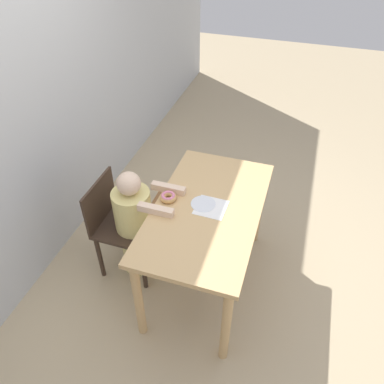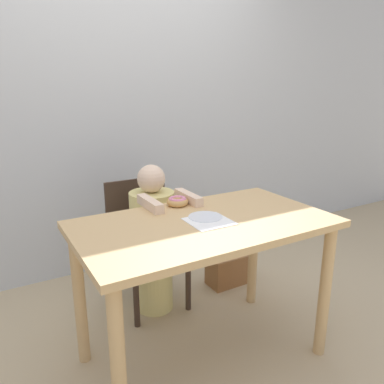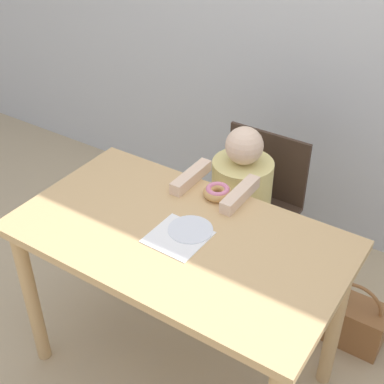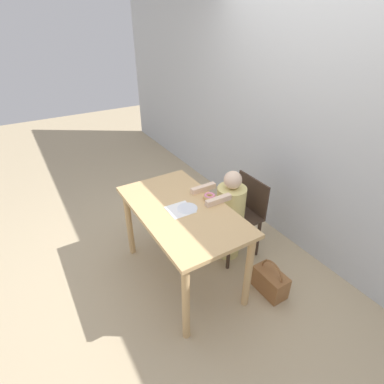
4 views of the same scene
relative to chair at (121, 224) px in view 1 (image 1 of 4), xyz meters
name	(u,v)px [view 1 (image 1 of 4)]	position (x,y,z in m)	size (l,w,h in m)	color
ground_plane	(205,279)	(0.03, -0.67, -0.45)	(12.00, 12.00, 0.00)	tan
wall_back	(23,115)	(0.03, 0.64, 0.80)	(8.00, 0.05, 2.50)	silver
dining_table	(207,221)	(0.03, -0.67, 0.21)	(1.24, 0.71, 0.78)	tan
chair	(121,224)	(0.00, 0.00, 0.00)	(0.42, 0.44, 0.81)	#38281E
child_figure	(135,225)	(0.00, -0.12, 0.02)	(0.28, 0.50, 0.96)	#E0D17F
donut	(168,197)	(0.03, -0.39, 0.35)	(0.12, 0.12, 0.05)	tan
napkin	(211,207)	(0.04, -0.69, 0.33)	(0.21, 0.21, 0.00)	white
handbag	(164,208)	(0.60, -0.10, -0.33)	(0.31, 0.17, 0.35)	brown
plate	(203,204)	(0.06, -0.63, 0.33)	(0.17, 0.17, 0.01)	silver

